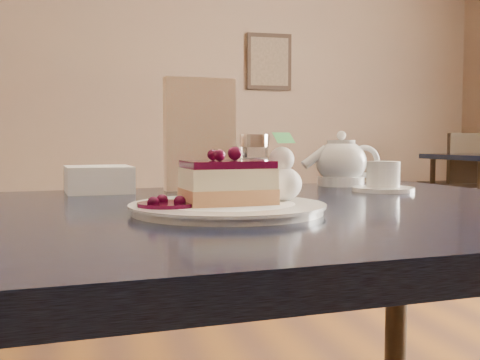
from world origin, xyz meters
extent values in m
cube|color=#8B7055|center=(0.00, 5.00, 1.50)|extent=(8.00, 0.02, 3.00)
cube|color=black|center=(1.80, 4.97, 1.60)|extent=(0.45, 0.03, 0.55)
cube|color=#151E3A|center=(0.23, 0.09, 0.73)|extent=(1.26, 0.90, 0.04)
cylinder|color=black|center=(0.73, 0.47, 0.35)|extent=(0.05, 0.05, 0.71)
cylinder|color=white|center=(0.23, 0.04, 0.75)|extent=(0.26, 0.26, 0.01)
cube|color=#EDAF78|center=(0.23, 0.04, 0.77)|extent=(0.13, 0.10, 0.02)
cube|color=#FFF4C0|center=(0.23, 0.04, 0.80)|extent=(0.12, 0.09, 0.03)
cube|color=#320220|center=(0.23, 0.04, 0.81)|extent=(0.12, 0.09, 0.01)
ellipsoid|color=white|center=(0.32, 0.06, 0.78)|extent=(0.06, 0.06, 0.05)
cylinder|color=#320220|center=(0.15, 0.03, 0.76)|extent=(0.08, 0.08, 0.01)
cylinder|color=white|center=(0.60, 0.29, 0.75)|extent=(0.12, 0.12, 0.01)
cylinder|color=white|center=(0.60, 0.29, 0.78)|extent=(0.06, 0.06, 0.05)
ellipsoid|color=white|center=(0.58, 0.44, 0.79)|extent=(0.11, 0.11, 0.09)
cylinder|color=white|center=(0.58, 0.44, 0.85)|extent=(0.06, 0.06, 0.01)
cylinder|color=white|center=(0.50, 0.44, 0.79)|extent=(0.06, 0.02, 0.05)
cube|color=beige|center=(0.26, 0.41, 0.86)|extent=(0.14, 0.04, 0.22)
cylinder|color=white|center=(0.37, 0.41, 0.79)|extent=(0.06, 0.06, 0.08)
cylinder|color=silver|center=(0.37, 0.41, 0.84)|extent=(0.06, 0.06, 0.02)
cube|color=white|center=(0.07, 0.40, 0.77)|extent=(0.13, 0.13, 0.05)
cylinder|color=black|center=(2.80, 3.01, 0.34)|extent=(0.04, 0.04, 0.68)
cylinder|color=black|center=(2.80, 3.62, 0.34)|extent=(0.04, 0.04, 0.68)
camera|label=1|loc=(0.05, -0.76, 0.85)|focal=45.00mm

